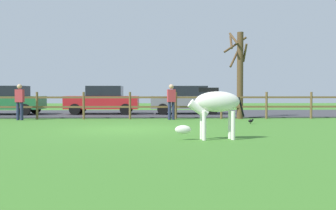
% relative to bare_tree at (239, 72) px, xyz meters
% --- Properties ---
extents(ground_plane, '(60.00, 60.00, 0.00)m').
position_rel_bare_tree_xyz_m(ground_plane, '(-5.06, -5.15, -2.26)').
color(ground_plane, '#3D7528').
extents(parking_asphalt, '(28.00, 7.40, 0.05)m').
position_rel_bare_tree_xyz_m(parking_asphalt, '(-5.06, 4.15, -2.23)').
color(parking_asphalt, '#38383D').
rests_on(parking_asphalt, ground_plane).
extents(paddock_fence, '(21.79, 0.11, 1.28)m').
position_rel_bare_tree_xyz_m(paddock_fence, '(-5.22, -0.15, -1.52)').
color(paddock_fence, brown).
rests_on(paddock_fence, ground_plane).
extents(bare_tree, '(1.21, 1.25, 4.14)m').
position_rel_bare_tree_xyz_m(bare_tree, '(0.00, 0.00, 0.00)').
color(bare_tree, '#513A23').
rests_on(bare_tree, ground_plane).
extents(zebra, '(1.94, 0.60, 1.41)m').
position_rel_bare_tree_xyz_m(zebra, '(-2.46, -8.17, -1.33)').
color(zebra, white).
rests_on(zebra, ground_plane).
extents(crow_on_grass, '(0.21, 0.10, 0.20)m').
position_rel_bare_tree_xyz_m(crow_on_grass, '(-0.21, -3.10, -2.13)').
color(crow_on_grass, black).
rests_on(crow_on_grass, ground_plane).
extents(parked_car_green, '(4.05, 1.98, 1.56)m').
position_rel_bare_tree_xyz_m(parked_car_green, '(-12.16, 3.05, -1.42)').
color(parked_car_green, '#236B38').
rests_on(parked_car_green, parking_asphalt).
extents(parked_car_grey, '(4.03, 1.95, 1.56)m').
position_rel_bare_tree_xyz_m(parked_car_grey, '(-2.21, 3.30, -1.42)').
color(parked_car_grey, slate).
rests_on(parked_car_grey, parking_asphalt).
extents(parked_car_red, '(4.02, 1.93, 1.56)m').
position_rel_bare_tree_xyz_m(parked_car_red, '(-6.92, 3.27, -1.42)').
color(parked_car_red, red).
rests_on(parked_car_red, parking_asphalt).
extents(visitor_left_of_tree, '(0.38, 0.26, 1.64)m').
position_rel_bare_tree_xyz_m(visitor_left_of_tree, '(-10.20, -0.64, -1.35)').
color(visitor_left_of_tree, '#232847').
rests_on(visitor_left_of_tree, ground_plane).
extents(visitor_right_of_tree, '(0.40, 0.29, 1.64)m').
position_rel_bare_tree_xyz_m(visitor_right_of_tree, '(-3.29, -0.59, -1.35)').
color(visitor_right_of_tree, '#232847').
rests_on(visitor_right_of_tree, ground_plane).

